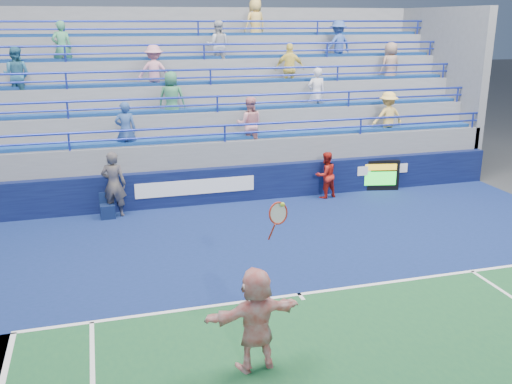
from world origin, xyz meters
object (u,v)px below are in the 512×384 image
object	(u,v)px
serve_speed_board	(377,175)
ball_girl	(326,175)
line_judge	(114,184)
tennis_player	(256,319)
judge_chair	(108,210)

from	to	relation	value
serve_speed_board	ball_girl	world-z (taller)	ball_girl
line_judge	ball_girl	size ratio (longest dim) A/B	1.29
tennis_player	ball_girl	distance (m)	9.45
judge_chair	tennis_player	distance (m)	8.42
serve_speed_board	line_judge	xyz separation A→B (m)	(-8.38, -0.28, 0.44)
serve_speed_board	judge_chair	world-z (taller)	serve_speed_board
serve_speed_board	ball_girl	distance (m)	1.97
judge_chair	ball_girl	xyz separation A→B (m)	(6.68, 0.11, 0.51)
tennis_player	line_judge	size ratio (longest dim) A/B	1.47
tennis_player	ball_girl	world-z (taller)	tennis_player
serve_speed_board	line_judge	world-z (taller)	line_judge
serve_speed_board	line_judge	size ratio (longest dim) A/B	0.77
serve_speed_board	tennis_player	world-z (taller)	tennis_player
serve_speed_board	ball_girl	xyz separation A→B (m)	(-1.93, -0.28, 0.23)
serve_speed_board	tennis_player	size ratio (longest dim) A/B	0.52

